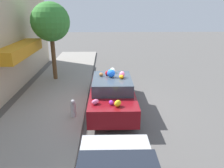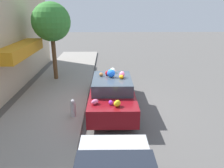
# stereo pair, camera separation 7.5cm
# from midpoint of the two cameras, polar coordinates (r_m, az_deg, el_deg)

# --- Properties ---
(ground_plane) EXTENTS (60.00, 60.00, 0.00)m
(ground_plane) POSITION_cam_midpoint_polar(r_m,az_deg,el_deg) (9.56, 0.07, -6.21)
(ground_plane) COLOR #565451
(sidewalk_curb) EXTENTS (24.00, 3.20, 0.12)m
(sidewalk_curb) POSITION_cam_midpoint_polar(r_m,az_deg,el_deg) (9.85, -15.91, -5.83)
(sidewalk_curb) COLOR gray
(sidewalk_curb) RESTS_ON ground
(street_tree) EXTENTS (2.12, 2.12, 4.32)m
(street_tree) POSITION_cam_midpoint_polar(r_m,az_deg,el_deg) (12.85, -15.41, 15.28)
(street_tree) COLOR brown
(street_tree) RESTS_ON sidewalk_curb
(fire_hydrant) EXTENTS (0.20, 0.20, 0.70)m
(fire_hydrant) POSITION_cam_midpoint_polar(r_m,az_deg,el_deg) (8.60, -9.89, -6.20)
(fire_hydrant) COLOR #B2B2B7
(fire_hydrant) RESTS_ON sidewalk_curb
(art_car) EXTENTS (4.59, 1.84, 1.75)m
(art_car) POSITION_cam_midpoint_polar(r_m,az_deg,el_deg) (9.24, 0.23, -2.12)
(art_car) COLOR maroon
(art_car) RESTS_ON ground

